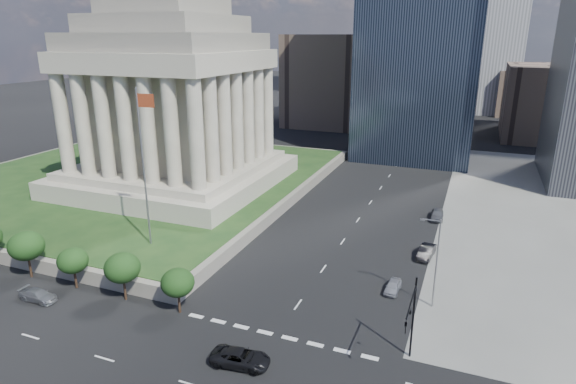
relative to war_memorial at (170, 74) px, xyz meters
The scene contains 16 objects.
ground 65.71m from the war_memorial, 56.82° to the left, with size 500.00×500.00×0.00m, color black.
plaza_terrace 23.35m from the war_memorial, 169.70° to the left, with size 66.00×70.00×1.80m, color slate.
plaza_lawn 22.52m from the war_memorial, 169.70° to the left, with size 64.00×68.00×0.10m, color #193716.
war_memorial is the anchor object (origin of this frame).
flagpole 28.16m from the war_memorial, 63.11° to the right, with size 2.52×0.24×20.00m.
tree_row 38.69m from the war_memorial, 92.53° to the right, with size 53.00×4.00×6.00m, color #193210, non-canonical shape.
midrise_glass 59.82m from the war_memorial, 52.55° to the left, with size 26.00×26.00×60.00m, color black.
building_filler_ne 105.88m from the war_memorial, 51.17° to the left, with size 20.00×30.00×20.00m, color brown.
building_filler_nw 82.43m from the war_memorial, 87.21° to the left, with size 24.00×30.00×28.00m, color brown.
traffic_signal_ne 60.00m from the war_memorial, 36.42° to the right, with size 0.30×5.74×8.00m.
street_lamp_north 54.92m from the war_memorial, 25.92° to the right, with size 2.13×0.22×10.00m.
pickup_truck 55.17m from the war_memorial, 50.09° to the right, with size 2.44×5.29×1.47m, color black.
suv_grey 43.68m from the war_memorial, 79.05° to the right, with size 1.79×4.39×1.27m, color #5B5E63.
parked_sedan_near 52.32m from the war_memorial, 26.43° to the right, with size 1.50×3.72×1.27m, color #9D9EA5.
parked_sedan_mid 51.12m from the war_memorial, 13.42° to the right, with size 1.64×4.71×1.55m, color black.
parked_sedan_far 50.10m from the war_memorial, ahead, with size 4.66×1.87×1.59m, color #56585D.
Camera 1 is at (15.86, -22.76, 27.67)m, focal length 30.00 mm.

